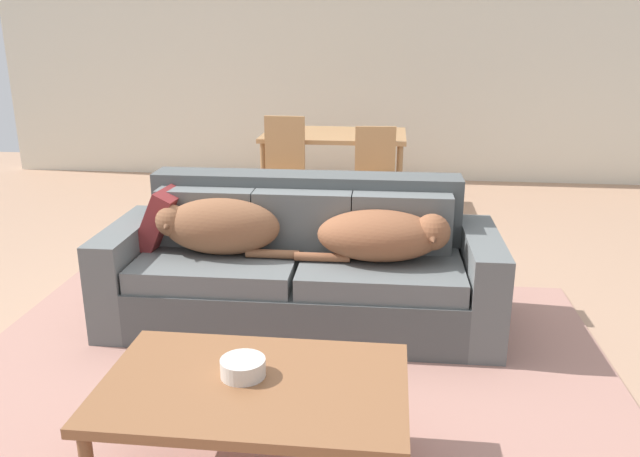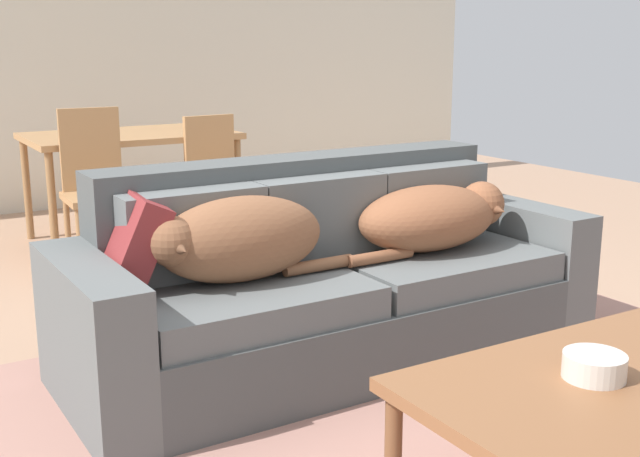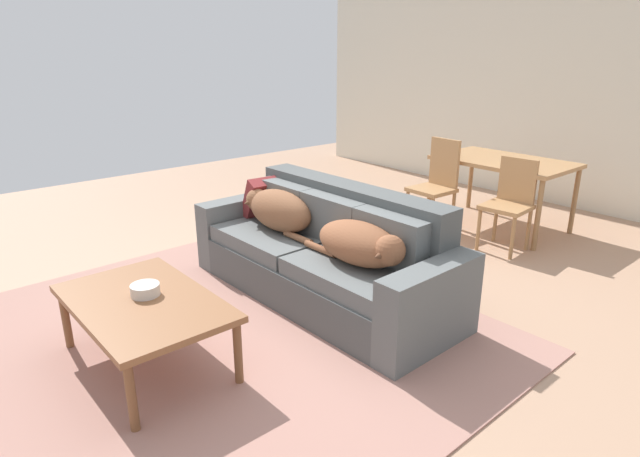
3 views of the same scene
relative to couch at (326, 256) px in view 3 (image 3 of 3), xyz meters
The scene contains 12 objects.
ground_plane 0.35m from the couch, 133.95° to the right, with size 10.00×10.00×0.00m, color tan.
back_partition 4.04m from the couch, 91.22° to the left, with size 8.00×0.12×2.70m, color beige.
area_rug 1.00m from the couch, 89.96° to the right, with size 3.42×3.15×0.01m, color #AB796B.
couch is the anchor object (origin of this frame).
dog_on_left_cushion 0.56m from the couch, 168.19° to the right, with size 0.85×0.33×0.33m.
dog_on_right_cushion 0.56m from the couch, 11.85° to the right, with size 0.87×0.40×0.29m.
throw_pillow_by_left_arm 0.89m from the couch, behind, with size 0.12×0.37×0.37m, color maroon.
coffee_table 1.48m from the couch, 88.98° to the right, with size 1.15×0.73×0.45m.
bowl_on_coffee_table 1.44m from the couch, 90.92° to the right, with size 0.17×0.17×0.07m, color silver.
dining_table 2.56m from the couch, 90.78° to the left, with size 1.35×0.85×0.74m.
dining_chair_near_left 2.00m from the couch, 102.78° to the left, with size 0.42×0.42×0.96m.
dining_chair_near_right 2.04m from the couch, 79.31° to the left, with size 0.43×0.43×0.87m.
Camera 3 is at (2.95, -2.45, 1.88)m, focal length 29.86 mm.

